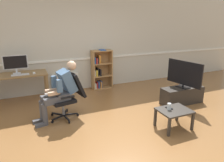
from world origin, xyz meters
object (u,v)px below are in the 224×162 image
at_px(bookshelf, 100,70).
at_px(office_chair, 69,94).
at_px(keyboard, 20,75).
at_px(drinking_glass, 169,106).
at_px(computer_desk, 21,78).
at_px(imac_monitor, 15,63).
at_px(person_seated, 60,90).
at_px(tv_stand, 182,95).
at_px(tv_screen, 184,74).
at_px(radiator, 65,83).
at_px(coffee_table, 174,112).
at_px(spare_remote, 169,108).
at_px(computer_mouse, 34,73).

relative_size(bookshelf, office_chair, 1.22).
xyz_separation_m(keyboard, drinking_glass, (2.58, -2.38, -0.32)).
distance_m(computer_desk, imac_monitor, 0.39).
xyz_separation_m(bookshelf, person_seated, (-1.48, -1.59, 0.09)).
bearing_deg(drinking_glass, tv_stand, 38.29).
distance_m(imac_monitor, tv_screen, 4.15).
xyz_separation_m(radiator, coffee_table, (1.51, -2.96, 0.06)).
bearing_deg(person_seated, bookshelf, 126.63).
distance_m(person_seated, spare_remote, 2.23).
xyz_separation_m(coffee_table, drinking_glass, (-0.09, 0.05, 0.12)).
distance_m(computer_mouse, coffee_table, 3.43).
height_order(person_seated, drinking_glass, person_seated).
bearing_deg(radiator, imac_monitor, -165.83).
height_order(tv_screen, spare_remote, tv_screen).
distance_m(bookshelf, tv_stand, 2.46).
height_order(computer_desk, radiator, computer_desk).
bearing_deg(keyboard, office_chair, -50.74).
distance_m(person_seated, tv_screen, 2.97).
relative_size(imac_monitor, bookshelf, 0.48).
height_order(computer_mouse, person_seated, person_seated).
xyz_separation_m(imac_monitor, drinking_glass, (2.66, -2.59, -0.57)).
bearing_deg(tv_screen, person_seated, 71.48).
relative_size(keyboard, tv_stand, 0.37).
height_order(radiator, person_seated, person_seated).
height_order(bookshelf, drinking_glass, bookshelf).
xyz_separation_m(computer_desk, coffee_table, (2.68, -2.57, -0.32)).
xyz_separation_m(radiator, spare_remote, (1.45, -2.87, 0.13)).
bearing_deg(bookshelf, office_chair, -129.75).
relative_size(imac_monitor, radiator, 0.74).
height_order(person_seated, spare_remote, person_seated).
bearing_deg(radiator, tv_screen, -38.95).
xyz_separation_m(computer_desk, keyboard, (0.01, -0.14, 0.12)).
height_order(office_chair, person_seated, person_seated).
bearing_deg(tv_screen, tv_stand, 90.00).
xyz_separation_m(keyboard, spare_remote, (2.61, -2.34, -0.37)).
bearing_deg(keyboard, imac_monitor, 109.59).
relative_size(tv_screen, coffee_table, 1.57).
distance_m(tv_screen, spare_remote, 1.41).
xyz_separation_m(keyboard, radiator, (1.16, 0.53, -0.50)).
xyz_separation_m(computer_mouse, bookshelf, (1.90, 0.41, -0.21)).
bearing_deg(imac_monitor, computer_mouse, -26.73).
bearing_deg(keyboard, bookshelf, 11.01).
xyz_separation_m(person_seated, drinking_glass, (1.85, -1.22, -0.21)).
distance_m(keyboard, radiator, 1.37).
height_order(computer_mouse, bookshelf, bookshelf).
height_order(keyboard, radiator, keyboard).
distance_m(bookshelf, tv_screen, 2.44).
bearing_deg(tv_stand, keyboard, 157.70).
bearing_deg(spare_remote, person_seated, 118.74).
distance_m(imac_monitor, office_chair, 1.75).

